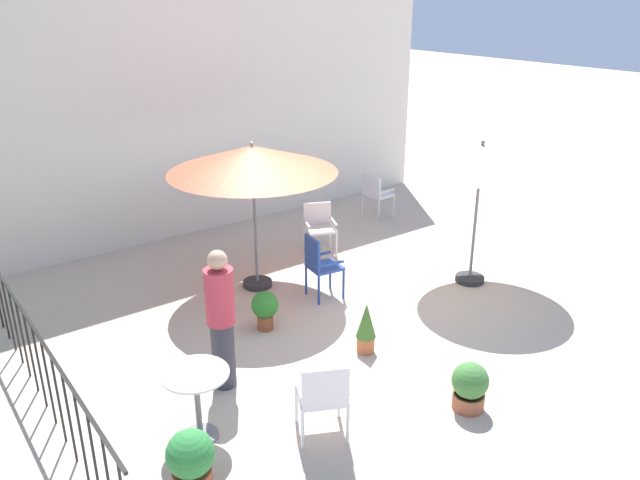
% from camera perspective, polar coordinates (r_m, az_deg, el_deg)
% --- Properties ---
extents(ground_plane, '(60.00, 60.00, 0.00)m').
position_cam_1_polar(ground_plane, '(8.85, -0.05, -6.36)').
color(ground_plane, beige).
extents(villa_facade, '(10.54, 0.30, 4.75)m').
position_cam_1_polar(villa_facade, '(11.40, -12.32, 12.20)').
color(villa_facade, white).
rests_on(villa_facade, ground).
extents(terrace_railing, '(0.03, 5.29, 1.01)m').
position_cam_1_polar(terrace_railing, '(7.25, -24.31, -9.21)').
color(terrace_railing, black).
rests_on(terrace_railing, ground).
extents(patio_umbrella_0, '(2.11, 2.11, 2.20)m').
position_cam_1_polar(patio_umbrella_0, '(9.31, 14.42, 7.24)').
color(patio_umbrella_0, '#2D2D2D').
rests_on(patio_umbrella_0, ground).
extents(patio_umbrella_1, '(2.41, 2.41, 2.22)m').
position_cam_1_polar(patio_umbrella_1, '(8.92, -6.13, 7.22)').
color(patio_umbrella_1, '#2D2D2D').
rests_on(patio_umbrella_1, ground).
extents(cafe_table_0, '(0.66, 0.66, 0.76)m').
position_cam_1_polar(cafe_table_0, '(6.41, -11.10, -13.46)').
color(cafe_table_0, white).
rests_on(cafe_table_0, ground).
extents(patio_chair_0, '(0.50, 0.48, 0.96)m').
position_cam_1_polar(patio_chair_0, '(8.96, -0.03, -2.09)').
color(patio_chair_0, '#25479B').
rests_on(patio_chair_0, ground).
extents(patio_chair_1, '(0.63, 0.60, 0.85)m').
position_cam_1_polar(patio_chair_1, '(10.55, -0.10, 1.43)').
color(patio_chair_1, silver).
rests_on(patio_chair_1, ground).
extents(patio_chair_2, '(0.64, 0.63, 0.88)m').
position_cam_1_polar(patio_chair_2, '(6.29, 0.27, -13.77)').
color(patio_chair_2, white).
rests_on(patio_chair_2, ground).
extents(patio_chair_3, '(0.47, 0.52, 0.85)m').
position_cam_1_polar(patio_chair_3, '(12.31, 5.07, 4.35)').
color(patio_chair_3, silver).
rests_on(patio_chair_3, ground).
extents(potted_plant_0, '(0.39, 0.39, 0.54)m').
position_cam_1_polar(potted_plant_0, '(7.00, 13.41, -12.74)').
color(potted_plant_0, '#A3593B').
rests_on(potted_plant_0, ground).
extents(potted_plant_1, '(0.43, 0.43, 0.61)m').
position_cam_1_polar(potted_plant_1, '(5.97, -11.63, -18.95)').
color(potted_plant_1, brown).
rests_on(potted_plant_1, ground).
extents(potted_plant_2, '(0.25, 0.25, 0.67)m').
position_cam_1_polar(potted_plant_2, '(7.76, 4.20, -7.83)').
color(potted_plant_2, '#BF653B').
rests_on(potted_plant_2, ground).
extents(potted_plant_3, '(0.36, 0.36, 0.53)m').
position_cam_1_polar(potted_plant_3, '(8.28, -5.02, -6.13)').
color(potted_plant_3, '#974F2C').
rests_on(potted_plant_3, ground).
extents(standing_person, '(0.41, 0.41, 1.65)m').
position_cam_1_polar(standing_person, '(6.97, -8.96, -7.03)').
color(standing_person, '#33333D').
rests_on(standing_person, ground).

